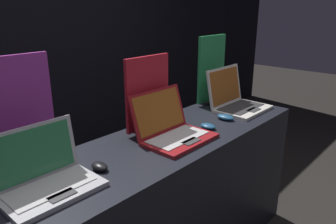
{
  "coord_description": "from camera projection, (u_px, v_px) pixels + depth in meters",
  "views": [
    {
      "loc": [
        -1.24,
        -0.83,
        1.57
      ],
      "look_at": [
        -0.01,
        0.28,
        1.02
      ],
      "focal_mm": 35.0,
      "sensor_mm": 36.0,
      "label": 1
    }
  ],
  "objects": [
    {
      "name": "wall_back",
      "position": [
        22.0,
        26.0,
        2.66
      ],
      "size": [
        8.0,
        0.05,
        2.8
      ],
      "color": "black",
      "rests_on": "ground_plane"
    },
    {
      "name": "display_counter",
      "position": [
        169.0,
        205.0,
        1.94
      ],
      "size": [
        1.91,
        0.56,
        0.87
      ],
      "color": "black",
      "rests_on": "ground_plane"
    },
    {
      "name": "laptop_front",
      "position": [
        45.0,
        176.0,
        1.28
      ],
      "size": [
        0.37,
        0.26,
        0.25
      ],
      "color": "#B7B7BC",
      "rests_on": "display_counter"
    },
    {
      "name": "mouse_front",
      "position": [
        99.0,
        166.0,
        1.45
      ],
      "size": [
        0.06,
        0.09,
        0.03
      ],
      "color": "black",
      "rests_on": "display_counter"
    },
    {
      "name": "promo_stand_front",
      "position": [
        12.0,
        119.0,
        1.37
      ],
      "size": [
        0.36,
        0.07,
        0.51
      ],
      "color": "black",
      "rests_on": "display_counter"
    },
    {
      "name": "laptop_middle",
      "position": [
        171.0,
        129.0,
        1.77
      ],
      "size": [
        0.38,
        0.32,
        0.25
      ],
      "color": "maroon",
      "rests_on": "display_counter"
    },
    {
      "name": "mouse_middle",
      "position": [
        208.0,
        126.0,
        1.93
      ],
      "size": [
        0.07,
        0.1,
        0.03
      ],
      "color": "navy",
      "rests_on": "display_counter"
    },
    {
      "name": "promo_stand_middle",
      "position": [
        147.0,
        96.0,
        1.84
      ],
      "size": [
        0.32,
        0.07,
        0.43
      ],
      "color": "black",
      "rests_on": "display_counter"
    },
    {
      "name": "laptop_back",
      "position": [
        236.0,
        100.0,
        2.28
      ],
      "size": [
        0.38,
        0.32,
        0.28
      ],
      "color": "silver",
      "rests_on": "display_counter"
    },
    {
      "name": "mouse_back",
      "position": [
        225.0,
        117.0,
        2.08
      ],
      "size": [
        0.07,
        0.12,
        0.03
      ],
      "color": "navy",
      "rests_on": "display_counter"
    },
    {
      "name": "promo_stand_back",
      "position": [
        211.0,
        71.0,
        2.36
      ],
      "size": [
        0.3,
        0.07,
        0.49
      ],
      "color": "black",
      "rests_on": "display_counter"
    }
  ]
}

